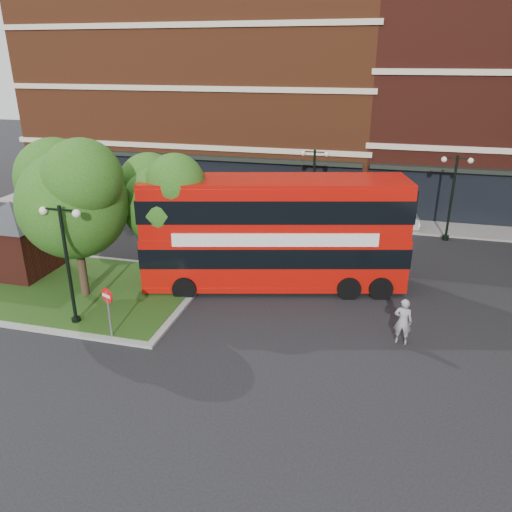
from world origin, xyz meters
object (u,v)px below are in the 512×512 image
(bus, at_px, (274,226))
(car_white, at_px, (383,216))
(car_silver, at_px, (283,210))
(woman, at_px, (403,321))

(bus, height_order, car_white, bus)
(bus, relative_size, car_silver, 2.97)
(bus, xyz_separation_m, car_silver, (-1.65, 10.23, -2.28))
(car_silver, distance_m, car_white, 6.47)
(car_silver, relative_size, car_white, 0.90)
(woman, xyz_separation_m, car_silver, (-7.44, 14.00, -0.22))
(woman, relative_size, car_white, 0.41)
(woman, xyz_separation_m, car_white, (-0.97, 14.00, -0.18))
(woman, distance_m, car_silver, 15.86)
(woman, distance_m, car_white, 14.03)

